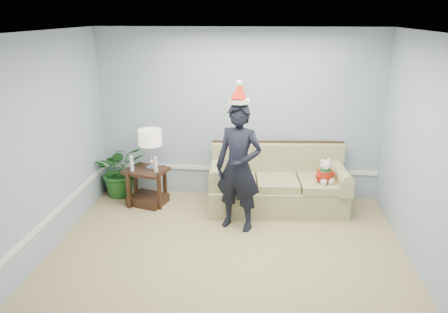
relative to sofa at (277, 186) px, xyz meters
The scene contains 10 objects.
room_shell 2.38m from the sofa, 106.99° to the right, with size 4.54×5.04×2.74m.
wainscot_trim 2.02m from the sofa, 153.80° to the right, with size 4.49×4.99×0.06m.
sofa is the anchor object (origin of this frame).
side_table 2.04m from the sofa, behind, with size 0.73×0.66×0.58m.
table_lamp 2.08m from the sofa, behind, with size 0.35×0.35×0.63m.
candle_pair 2.07m from the sofa, behind, with size 0.43×0.06×0.24m.
houseplant 2.56m from the sofa, behind, with size 0.79×0.68×0.87m, color #1F5A1F.
man 1.08m from the sofa, 126.48° to the right, with size 0.65×0.43×1.79m, color black.
santa_hat 1.82m from the sofa, 127.05° to the right, with size 0.33×0.36×0.32m.
teddy_bear 0.78m from the sofa, 16.74° to the right, with size 0.29×0.29×0.37m.
Camera 1 is at (0.43, -4.25, 2.90)m, focal length 35.00 mm.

